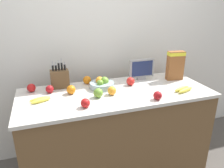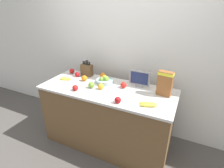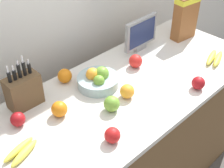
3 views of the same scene
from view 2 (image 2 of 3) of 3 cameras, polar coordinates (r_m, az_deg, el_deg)
The scene contains 18 objects.
ground_plane at distance 2.81m, azimuth -1.42°, elevation -18.22°, with size 14.00×14.00×0.00m, color #514C47.
wall_back at distance 2.65m, azimuth 4.00°, elevation 11.35°, with size 9.00×0.06×2.60m.
counter at distance 2.52m, azimuth -1.53°, elevation -10.66°, with size 1.77×0.73×0.91m.
knife_block at distance 2.68m, azimuth -8.24°, elevation 4.60°, with size 0.17×0.10×0.29m.
small_monitor at distance 2.30m, azimuth 8.96°, elevation 1.82°, with size 0.27×0.03×0.22m.
cereal_box at distance 2.14m, azimuth 16.91°, elevation 0.41°, with size 0.18×0.10×0.30m.
fruit_bowl at distance 2.41m, azimuth -2.43°, elevation 1.12°, with size 0.23×0.23×0.11m.
banana_bunch_left at distance 1.94m, azimuth 11.73°, elevation -6.50°, with size 0.21×0.13×0.04m.
banana_bunch_right at distance 2.62m, azimuth -14.91°, elevation 1.71°, with size 0.18×0.12×0.03m.
apple_rear at distance 2.68m, azimuth -11.29°, elevation 3.08°, with size 0.07×0.07×0.07m, color #A31419.
apple_by_knife_block at distance 2.29m, azimuth 3.80°, elevation -0.29°, with size 0.08×0.08×0.08m, color red.
apple_leftmost at distance 1.94m, azimuth 1.89°, elevation -5.26°, with size 0.07×0.07×0.07m, color #A31419.
apple_middle at distance 2.83m, azimuth -12.98°, elevation 4.16°, with size 0.08×0.08×0.08m, color red.
apple_front at distance 2.29m, azimuth -6.76°, elevation -0.31°, with size 0.08×0.08×0.08m, color #6B9E33.
apple_rightmost at distance 2.26m, azimuth -11.92°, elevation -1.23°, with size 0.07×0.07×0.07m, color red.
orange_by_cereal at distance 2.59m, azimuth -2.99°, elevation 2.83°, with size 0.08×0.08×0.08m, color orange.
orange_front_right at distance 2.52m, azimuth -9.05°, elevation 1.89°, with size 0.08×0.08×0.08m, color orange.
orange_front_center at distance 2.25m, azimuth -3.67°, elevation -0.80°, with size 0.08×0.08×0.08m, color orange.
Camera 2 is at (0.93, -1.82, 1.92)m, focal length 28.00 mm.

